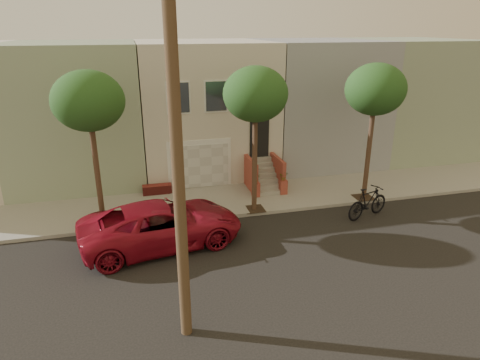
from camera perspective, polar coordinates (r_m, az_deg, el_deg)
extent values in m
plane|color=black|center=(15.40, 2.41, -10.69)|extent=(90.00, 90.00, 0.00)
cube|color=gray|center=(19.99, -1.99, -2.82)|extent=(40.00, 3.70, 0.15)
cube|color=#BEB3A2|center=(24.51, -5.11, 10.20)|extent=(7.00, 8.00, 7.00)
cube|color=gray|center=(24.37, -21.27, 8.85)|extent=(6.50, 8.00, 7.00)
cube|color=gray|center=(26.45, 9.83, 10.73)|extent=(6.50, 8.00, 7.00)
cube|color=gray|center=(29.68, 21.59, 10.66)|extent=(6.50, 8.00, 7.00)
cube|color=silver|center=(21.09, -5.53, 2.20)|extent=(3.20, 0.12, 2.50)
cube|color=silver|center=(21.07, -5.49, 1.89)|extent=(2.90, 0.06, 2.20)
cube|color=gray|center=(19.80, -4.54, -2.84)|extent=(3.20, 3.70, 0.02)
cube|color=maroon|center=(20.94, -11.24, -1.24)|extent=(1.40, 0.45, 0.44)
cube|color=black|center=(21.39, 2.65, 5.74)|extent=(1.00, 0.06, 2.00)
cube|color=#3F4751|center=(20.15, -8.40, 11.04)|extent=(1.00, 0.06, 1.40)
cube|color=silver|center=(20.17, -8.41, 11.04)|extent=(1.15, 0.05, 1.55)
cube|color=#3F4751|center=(20.41, -3.28, 11.34)|extent=(1.00, 0.06, 1.40)
cube|color=silver|center=(20.43, -3.30, 11.34)|extent=(1.15, 0.05, 1.55)
cube|color=#3F4751|center=(20.83, 1.68, 11.54)|extent=(1.00, 0.06, 1.40)
cube|color=silver|center=(20.85, 1.66, 11.55)|extent=(1.15, 0.05, 1.55)
cube|color=gray|center=(20.49, 4.00, -1.73)|extent=(1.20, 0.28, 0.20)
cube|color=gray|center=(20.67, 3.77, -0.94)|extent=(1.20, 0.28, 0.20)
cube|color=gray|center=(20.84, 3.55, -0.15)|extent=(1.20, 0.28, 0.20)
cube|color=gray|center=(21.02, 3.33, 0.62)|extent=(1.20, 0.28, 0.20)
cube|color=gray|center=(21.21, 3.11, 1.37)|extent=(1.20, 0.28, 0.20)
cube|color=gray|center=(21.40, 2.90, 2.11)|extent=(1.20, 0.28, 0.20)
cube|color=gray|center=(21.59, 2.69, 2.84)|extent=(1.20, 0.28, 0.20)
cube|color=brown|center=(20.80, 1.49, 0.71)|extent=(0.18, 1.96, 1.60)
cube|color=brown|center=(21.20, 5.14, 1.03)|extent=(0.18, 1.96, 1.60)
cube|color=brown|center=(20.17, 2.16, -1.31)|extent=(0.35, 0.35, 0.70)
imported|color=#204A1A|center=(19.96, 2.19, 0.23)|extent=(0.40, 0.35, 0.45)
cube|color=brown|center=(20.59, 5.90, -0.94)|extent=(0.35, 0.35, 0.70)
imported|color=#204A1A|center=(20.38, 5.96, 0.56)|extent=(0.41, 0.35, 0.45)
cube|color=#2D2116|center=(18.32, -18.09, -5.87)|extent=(0.90, 0.90, 0.02)
cylinder|color=#3D2B1B|center=(17.54, -18.83, 0.30)|extent=(0.22, 0.22, 4.20)
ellipsoid|color=#204A1A|center=(16.80, -20.02, 10.12)|extent=(2.70, 2.57, 2.29)
cube|color=#2D2116|center=(18.90, 1.93, -3.98)|extent=(0.90, 0.90, 0.02)
cylinder|color=#3D2B1B|center=(18.14, 2.01, 2.06)|extent=(0.22, 0.22, 4.20)
ellipsoid|color=#204A1A|center=(17.42, 2.13, 11.63)|extent=(2.70, 2.57, 2.29)
cube|color=#2D2116|center=(21.01, 16.50, -2.28)|extent=(0.90, 0.90, 0.02)
cylinder|color=#3D2B1B|center=(20.32, 17.09, 3.18)|extent=(0.22, 0.22, 4.20)
ellipsoid|color=#204A1A|center=(19.69, 18.01, 11.69)|extent=(2.70, 2.57, 2.29)
cylinder|color=#3E2F1D|center=(9.90, -8.56, 2.86)|extent=(0.30, 0.30, 10.00)
imported|color=maroon|center=(16.20, -10.60, -5.97)|extent=(6.48, 3.77, 1.70)
imported|color=black|center=(19.04, 17.05, -2.92)|extent=(2.43, 1.37, 1.41)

